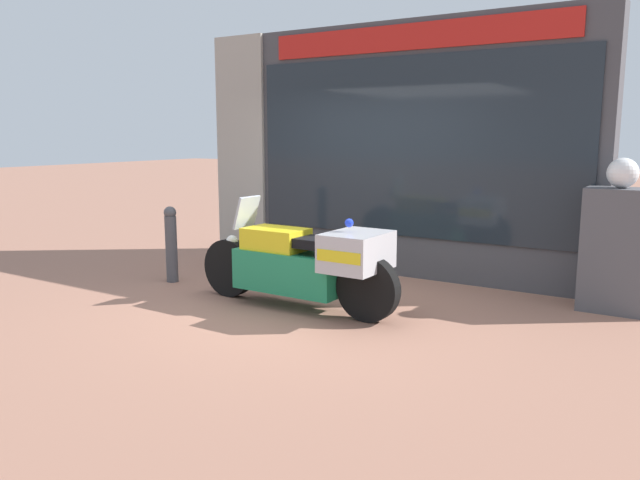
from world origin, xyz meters
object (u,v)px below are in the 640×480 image
utility_cabinet (618,250)px  white_helmet (623,173)px  street_bollard (171,243)px  paramedic_motorcycle (307,262)px

utility_cabinet → white_helmet: white_helmet is taller
white_helmet → street_bollard: bearing=-162.6°
street_bollard → white_helmet: bearing=17.4°
utility_cabinet → street_bollard: (-4.97, -1.55, -0.15)m
white_helmet → street_bollard: 5.28m
paramedic_motorcycle → street_bollard: size_ratio=2.58×
white_helmet → paramedic_motorcycle: bearing=-148.3°
paramedic_motorcycle → utility_cabinet: 3.29m
paramedic_motorcycle → street_bollard: bearing=-3.5°
utility_cabinet → white_helmet: bearing=-167.0°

